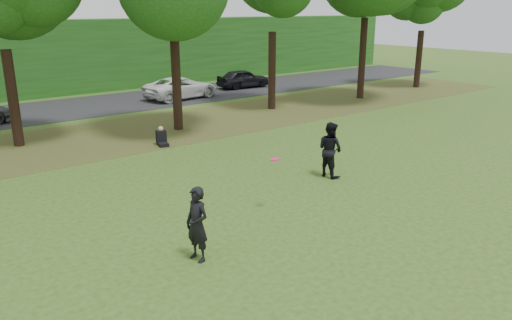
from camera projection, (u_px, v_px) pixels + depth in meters
The scene contains 9 objects.
ground at pixel (279, 237), 13.07m from camera, with size 120.00×120.00×0.00m, color #2E4716.
leaf_litter at pixel (94, 139), 22.85m from camera, with size 60.00×7.00×0.01m, color #4E391C.
street at pixel (43, 111), 28.87m from camera, with size 70.00×7.00×0.02m, color black.
far_hedge at pixel (11, 60), 32.66m from camera, with size 70.00×3.00×5.00m, color #1B4C15.
player_left at pixel (197, 224), 11.65m from camera, with size 0.67×0.44×1.83m, color black.
player_right at pixel (330, 149), 17.56m from camera, with size 0.96×0.74×1.97m, color black.
parked_cars at pixel (48, 102), 28.04m from camera, with size 37.48×3.55×1.41m.
frisbee at pixel (275, 159), 14.39m from camera, with size 0.38×0.38×0.04m.
seated_person at pixel (162, 138), 21.75m from camera, with size 0.57×0.81×0.83m.
Camera 1 is at (-7.82, -9.00, 5.77)m, focal length 35.00 mm.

